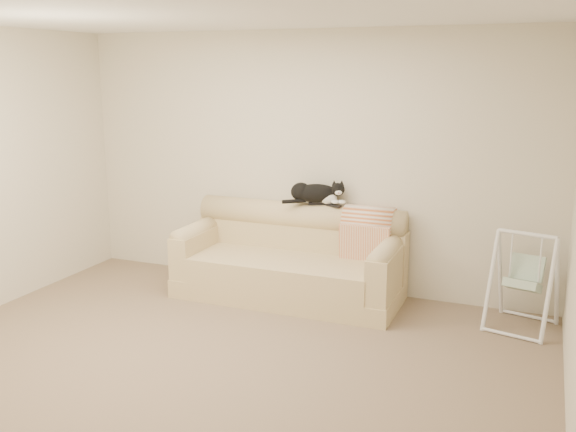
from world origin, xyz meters
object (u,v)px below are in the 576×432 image
object	(u,v)px
remote_a	(317,203)
remote_b	(333,205)
baby_swing	(524,280)
sofa	(291,261)
tuxedo_cat	(316,193)

from	to	relation	value
remote_a	remote_b	world-z (taller)	remote_a
remote_a	baby_swing	size ratio (longest dim) A/B	0.21
sofa	remote_a	xyz separation A→B (m)	(0.19, 0.24, 0.56)
remote_b	baby_swing	world-z (taller)	remote_b
remote_b	baby_swing	size ratio (longest dim) A/B	0.20
sofa	remote_a	bearing A→B (deg)	51.86
sofa	tuxedo_cat	world-z (taller)	tuxedo_cat
sofa	tuxedo_cat	xyz separation A→B (m)	(0.17, 0.23, 0.66)
remote_a	baby_swing	world-z (taller)	remote_a
sofa	baby_swing	size ratio (longest dim) A/B	2.52
baby_swing	sofa	bearing A→B (deg)	179.79
remote_b	tuxedo_cat	distance (m)	0.22
remote_b	tuxedo_cat	size ratio (longest dim) A/B	0.29
sofa	tuxedo_cat	size ratio (longest dim) A/B	3.61
remote_a	remote_b	xyz separation A→B (m)	(0.18, -0.02, -0.00)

